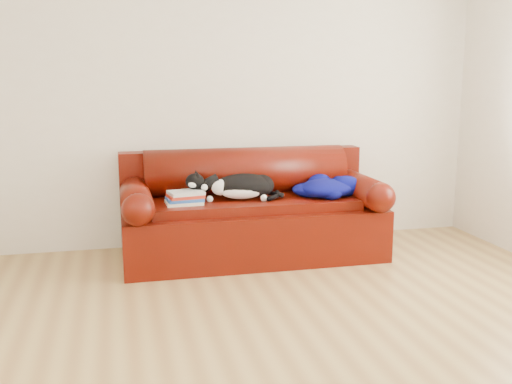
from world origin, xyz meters
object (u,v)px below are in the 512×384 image
Objects in this scene: cat at (243,187)px; sofa_base at (252,228)px; blanket at (327,187)px; book_stack at (185,198)px.

sofa_base is at bearing 34.11° from cat.
blanket reaches higher than sofa_base.
sofa_base is at bearing 172.59° from blanket.
book_stack is 1.18m from blanket.
cat is at bearing 8.33° from book_stack.
book_stack is (-0.56, -0.13, 0.31)m from sofa_base.
blanket is at bearing -7.41° from sofa_base.
cat is at bearing 178.25° from blanket.
book_stack is at bearing -177.68° from blanket.
sofa_base is at bearing 12.81° from book_stack.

